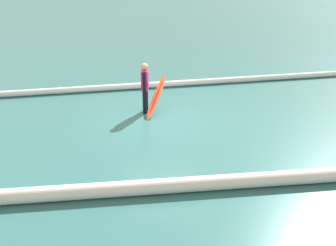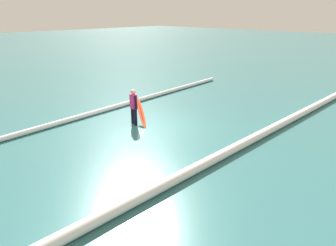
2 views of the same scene
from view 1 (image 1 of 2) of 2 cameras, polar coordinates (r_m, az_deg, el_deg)
name	(u,v)px [view 1 (image 1 of 2)]	position (r m, az deg, el deg)	size (l,w,h in m)	color
ground_plane	(161,120)	(11.87, -1.04, 0.47)	(135.19, 135.19, 0.00)	#326C6E
surfer	(145,85)	(12.20, -3.31, 5.44)	(0.27, 0.57, 1.56)	black
surfboard	(156,97)	(12.29, -1.67, 3.74)	(0.95, 1.46, 1.01)	#E55926
wave_crest_foreground	(88,89)	(14.57, -11.45, 4.81)	(0.22, 0.22, 22.79)	white
wave_crest_midground	(222,182)	(8.47, 7.74, -8.40)	(0.32, 0.32, 19.94)	white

